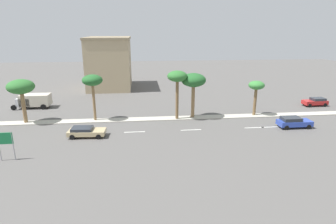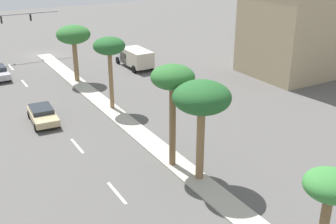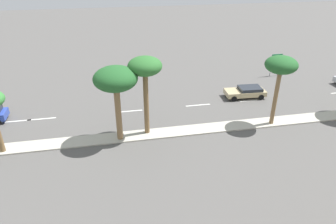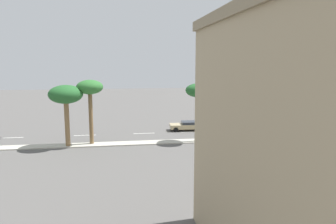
{
  "view_description": "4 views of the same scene",
  "coord_description": "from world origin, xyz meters",
  "px_view_note": "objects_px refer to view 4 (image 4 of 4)",
  "views": [
    {
      "loc": [
        40.12,
        30.48,
        13.14
      ],
      "look_at": [
        2.88,
        34.34,
        1.94
      ],
      "focal_mm": 29.76,
      "sensor_mm": 36.0,
      "label": 1
    },
    {
      "loc": [
        13.72,
        58.25,
        14.69
      ],
      "look_at": [
        -1.49,
        32.2,
        2.39
      ],
      "focal_mm": 44.5,
      "sensor_mm": 36.0,
      "label": 2
    },
    {
      "loc": [
        -24.06,
        38.82,
        14.81
      ],
      "look_at": [
        0.16,
        34.02,
        2.13
      ],
      "focal_mm": 32.63,
      "sensor_mm": 36.0,
      "label": 3
    },
    {
      "loc": [
        -36.04,
        32.69,
        9.24
      ],
      "look_at": [
        -0.59,
        27.3,
        3.7
      ],
      "focal_mm": 34.19,
      "sensor_mm": 36.0,
      "label": 4
    }
  ],
  "objects_px": {
    "palm_tree_trailing": "(90,90)",
    "box_truck": "(334,145)",
    "palm_tree_center": "(66,96)",
    "traffic_signal_gantry": "(335,96)",
    "palm_tree_rear": "(198,92)",
    "sedan_tan_far": "(188,125)",
    "directional_road_sign": "(222,108)",
    "sedan_silver_trailing": "(287,120)",
    "palm_tree_leading": "(278,96)"
  },
  "relations": [
    {
      "from": "directional_road_sign",
      "to": "palm_tree_leading",
      "type": "relative_size",
      "value": 0.49
    },
    {
      "from": "directional_road_sign",
      "to": "palm_tree_leading",
      "type": "bearing_deg",
      "value": -167.3
    },
    {
      "from": "palm_tree_center",
      "to": "box_truck",
      "type": "bearing_deg",
      "value": -107.33
    },
    {
      "from": "directional_road_sign",
      "to": "palm_tree_center",
      "type": "bearing_deg",
      "value": 119.64
    },
    {
      "from": "palm_tree_trailing",
      "to": "palm_tree_center",
      "type": "relative_size",
      "value": 1.07
    },
    {
      "from": "palm_tree_trailing",
      "to": "palm_tree_center",
      "type": "xyz_separation_m",
      "value": [
        -0.59,
        2.52,
        -0.59
      ]
    },
    {
      "from": "palm_tree_rear",
      "to": "sedan_silver_trailing",
      "type": "bearing_deg",
      "value": -63.7
    },
    {
      "from": "traffic_signal_gantry",
      "to": "palm_tree_rear",
      "type": "height_order",
      "value": "palm_tree_rear"
    },
    {
      "from": "palm_tree_trailing",
      "to": "sedan_silver_trailing",
      "type": "relative_size",
      "value": 1.63
    },
    {
      "from": "palm_tree_center",
      "to": "palm_tree_leading",
      "type": "bearing_deg",
      "value": -89.88
    },
    {
      "from": "traffic_signal_gantry",
      "to": "palm_tree_center",
      "type": "distance_m",
      "value": 39.5
    },
    {
      "from": "traffic_signal_gantry",
      "to": "box_truck",
      "type": "height_order",
      "value": "traffic_signal_gantry"
    },
    {
      "from": "sedan_tan_far",
      "to": "box_truck",
      "type": "height_order",
      "value": "box_truck"
    },
    {
      "from": "traffic_signal_gantry",
      "to": "palm_tree_trailing",
      "type": "height_order",
      "value": "palm_tree_trailing"
    },
    {
      "from": "box_truck",
      "to": "sedan_silver_trailing",
      "type": "bearing_deg",
      "value": -13.39
    },
    {
      "from": "palm_tree_trailing",
      "to": "sedan_tan_far",
      "type": "distance_m",
      "value": 14.83
    },
    {
      "from": "palm_tree_rear",
      "to": "sedan_tan_far",
      "type": "relative_size",
      "value": 1.44
    },
    {
      "from": "box_truck",
      "to": "palm_tree_leading",
      "type": "bearing_deg",
      "value": 12.08
    },
    {
      "from": "palm_tree_rear",
      "to": "sedan_silver_trailing",
      "type": "height_order",
      "value": "palm_tree_rear"
    },
    {
      "from": "palm_tree_rear",
      "to": "palm_tree_center",
      "type": "xyz_separation_m",
      "value": [
        0.05,
        14.74,
        -0.21
      ]
    },
    {
      "from": "palm_tree_rear",
      "to": "palm_tree_center",
      "type": "height_order",
      "value": "palm_tree_rear"
    },
    {
      "from": "directional_road_sign",
      "to": "box_truck",
      "type": "bearing_deg",
      "value": -167.55
    },
    {
      "from": "palm_tree_leading",
      "to": "sedan_tan_far",
      "type": "height_order",
      "value": "palm_tree_leading"
    },
    {
      "from": "sedan_silver_trailing",
      "to": "box_truck",
      "type": "xyz_separation_m",
      "value": [
        -15.81,
        3.77,
        0.56
      ]
    },
    {
      "from": "palm_tree_center",
      "to": "traffic_signal_gantry",
      "type": "bearing_deg",
      "value": -77.36
    },
    {
      "from": "traffic_signal_gantry",
      "to": "box_truck",
      "type": "bearing_deg",
      "value": 144.32
    },
    {
      "from": "sedan_tan_far",
      "to": "palm_tree_rear",
      "type": "bearing_deg",
      "value": 178.2
    },
    {
      "from": "palm_tree_rear",
      "to": "palm_tree_trailing",
      "type": "xyz_separation_m",
      "value": [
        0.64,
        12.21,
        0.38
      ]
    },
    {
      "from": "palm_tree_trailing",
      "to": "sedan_silver_trailing",
      "type": "height_order",
      "value": "palm_tree_trailing"
    },
    {
      "from": "palm_tree_rear",
      "to": "traffic_signal_gantry",
      "type": "bearing_deg",
      "value": -69.92
    },
    {
      "from": "palm_tree_trailing",
      "to": "sedan_silver_trailing",
      "type": "distance_m",
      "value": 29.04
    },
    {
      "from": "directional_road_sign",
      "to": "sedan_silver_trailing",
      "type": "xyz_separation_m",
      "value": [
        -4.85,
        -8.33,
        -1.41
      ]
    },
    {
      "from": "traffic_signal_gantry",
      "to": "palm_tree_rear",
      "type": "xyz_separation_m",
      "value": [
        -8.69,
        23.78,
        1.77
      ]
    },
    {
      "from": "palm_tree_trailing",
      "to": "sedan_silver_trailing",
      "type": "bearing_deg",
      "value": -75.83
    },
    {
      "from": "palm_tree_leading",
      "to": "directional_road_sign",
      "type": "bearing_deg",
      "value": 12.7
    },
    {
      "from": "box_truck",
      "to": "sedan_tan_far",
      "type": "bearing_deg",
      "value": 37.92
    },
    {
      "from": "palm_tree_rear",
      "to": "box_truck",
      "type": "xyz_separation_m",
      "value": [
        -8.19,
        -11.66,
        -4.58
      ]
    },
    {
      "from": "directional_road_sign",
      "to": "palm_tree_center",
      "type": "distance_m",
      "value": 25.37
    },
    {
      "from": "palm_tree_trailing",
      "to": "sedan_tan_far",
      "type": "height_order",
      "value": "palm_tree_trailing"
    },
    {
      "from": "palm_tree_center",
      "to": "box_truck",
      "type": "relative_size",
      "value": 1.11
    },
    {
      "from": "palm_tree_center",
      "to": "directional_road_sign",
      "type": "bearing_deg",
      "value": -60.36
    },
    {
      "from": "palm_tree_leading",
      "to": "sedan_silver_trailing",
      "type": "relative_size",
      "value": 1.41
    },
    {
      "from": "sedan_silver_trailing",
      "to": "box_truck",
      "type": "relative_size",
      "value": 0.73
    },
    {
      "from": "palm_tree_rear",
      "to": "palm_tree_center",
      "type": "relative_size",
      "value": 1.0
    },
    {
      "from": "palm_tree_leading",
      "to": "palm_tree_trailing",
      "type": "bearing_deg",
      "value": 88.6
    },
    {
      "from": "palm_tree_trailing",
      "to": "box_truck",
      "type": "height_order",
      "value": "palm_tree_trailing"
    },
    {
      "from": "palm_tree_rear",
      "to": "sedan_tan_far",
      "type": "height_order",
      "value": "palm_tree_rear"
    },
    {
      "from": "traffic_signal_gantry",
      "to": "palm_tree_leading",
      "type": "height_order",
      "value": "palm_tree_leading"
    },
    {
      "from": "palm_tree_rear",
      "to": "box_truck",
      "type": "relative_size",
      "value": 1.11
    },
    {
      "from": "palm_tree_leading",
      "to": "palm_tree_center",
      "type": "distance_m",
      "value": 24.63
    }
  ]
}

